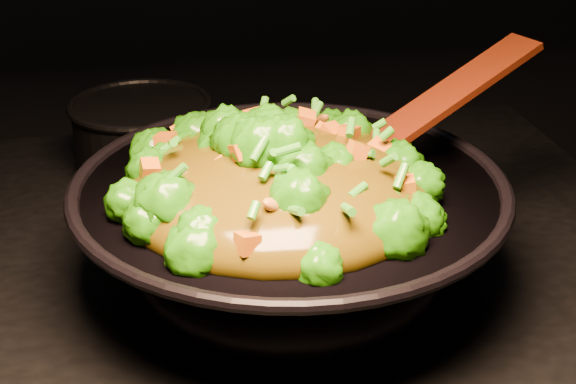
{
  "coord_description": "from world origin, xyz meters",
  "views": [
    {
      "loc": [
        -0.05,
        -0.83,
        1.42
      ],
      "look_at": [
        0.1,
        -0.05,
        1.02
      ],
      "focal_mm": 50.0,
      "sensor_mm": 36.0,
      "label": 1
    }
  ],
  "objects": [
    {
      "name": "spatula",
      "position": [
        0.26,
        -0.02,
        1.09
      ],
      "size": [
        0.31,
        0.15,
        0.13
      ],
      "primitive_type": "cube",
      "rotation": [
        0.0,
        -0.38,
        0.35
      ],
      "color": "#321404",
      "rests_on": "wok"
    },
    {
      "name": "back_pot",
      "position": [
        -0.06,
        0.28,
        0.96
      ],
      "size": [
        0.23,
        0.23,
        0.11
      ],
      "primitive_type": "cylinder",
      "rotation": [
        0.0,
        0.0,
        0.16
      ],
      "color": "black",
      "rests_on": "stovetop"
    },
    {
      "name": "wok",
      "position": [
        0.1,
        -0.06,
        0.97
      ],
      "size": [
        0.51,
        0.51,
        0.13
      ],
      "primitive_type": null,
      "rotation": [
        0.0,
        0.0,
        0.11
      ],
      "color": "black",
      "rests_on": "stovetop"
    },
    {
      "name": "stir_fry",
      "position": [
        0.08,
        -0.09,
        1.09
      ],
      "size": [
        0.33,
        0.33,
        0.11
      ],
      "primitive_type": null,
      "rotation": [
        0.0,
        0.0,
        -0.02
      ],
      "color": "#257A08",
      "rests_on": "wok"
    }
  ]
}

